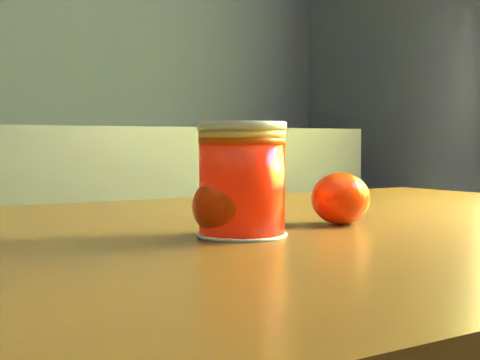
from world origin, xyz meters
name	(u,v)px	position (x,y,z in m)	size (l,w,h in m)	color
table	(308,316)	(0.79, 0.12, 0.67)	(1.12, 0.85, 0.77)	brown
juice_glass	(242,180)	(0.68, 0.06, 0.82)	(0.08, 0.08, 0.10)	#F31B04
orange_front	(228,206)	(0.67, 0.05, 0.80)	(0.06, 0.06, 0.05)	#EC3004
orange_back	(341,199)	(0.81, 0.09, 0.80)	(0.06, 0.06, 0.05)	#EC3004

